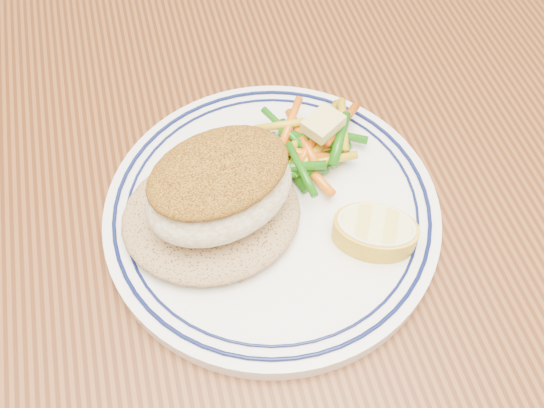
{
  "coord_description": "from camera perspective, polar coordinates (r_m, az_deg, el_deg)",
  "views": [
    {
      "loc": [
        -0.09,
        -0.27,
        1.15
      ],
      "look_at": [
        -0.02,
        -0.03,
        0.77
      ],
      "focal_mm": 40.0,
      "sensor_mm": 36.0,
      "label": 1
    }
  ],
  "objects": [
    {
      "name": "dining_table",
      "position": [
        0.58,
        1.58,
        -3.82
      ],
      "size": [
        1.5,
        0.9,
        0.75
      ],
      "color": "#45210D",
      "rests_on": "ground"
    },
    {
      "name": "plate",
      "position": [
        0.47,
        0.0,
        -0.71
      ],
      "size": [
        0.26,
        0.26,
        0.02
      ],
      "color": "white",
      "rests_on": "dining_table"
    },
    {
      "name": "rice_pilaf",
      "position": [
        0.45,
        -5.75,
        -0.81
      ],
      "size": [
        0.13,
        0.12,
        0.03
      ],
      "primitive_type": "ellipsoid",
      "color": "#9C7A4E",
      "rests_on": "plate"
    },
    {
      "name": "fish_fillet",
      "position": [
        0.42,
        -4.97,
        1.64
      ],
      "size": [
        0.13,
        0.11,
        0.05
      ],
      "color": "#EBE3C2",
      "rests_on": "rice_pilaf"
    },
    {
      "name": "vegetable_pile",
      "position": [
        0.49,
        3.52,
        5.62
      ],
      "size": [
        0.1,
        0.1,
        0.03
      ],
      "color": "#165A0B",
      "rests_on": "plate"
    },
    {
      "name": "butter_pat",
      "position": [
        0.47,
        4.84,
        7.55
      ],
      "size": [
        0.04,
        0.03,
        0.01
      ],
      "primitive_type": "cube",
      "rotation": [
        0.0,
        0.0,
        0.57
      ],
      "color": "#DBC86B",
      "rests_on": "vegetable_pile"
    },
    {
      "name": "lemon_wedge",
      "position": [
        0.45,
        9.66,
        -2.55
      ],
      "size": [
        0.08,
        0.08,
        0.02
      ],
      "color": "gold",
      "rests_on": "plate"
    }
  ]
}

